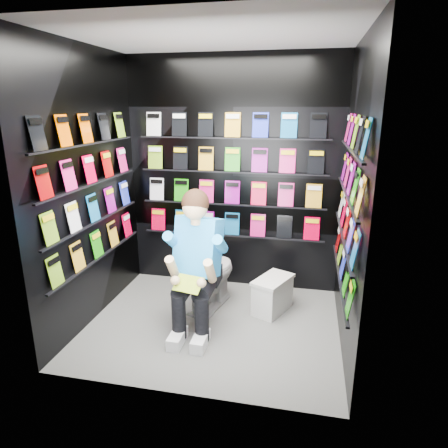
# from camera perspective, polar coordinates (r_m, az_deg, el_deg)

# --- Properties ---
(floor) EXTENTS (2.40, 2.40, 0.00)m
(floor) POSITION_cam_1_polar(r_m,az_deg,el_deg) (4.03, -1.59, -14.18)
(floor) COLOR #5E5E5B
(floor) RESTS_ON ground
(ceiling) EXTENTS (2.40, 2.40, 0.00)m
(ceiling) POSITION_cam_1_polar(r_m,az_deg,el_deg) (3.50, -1.96, 25.45)
(ceiling) COLOR white
(ceiling) RESTS_ON floor
(wall_back) EXTENTS (2.40, 0.04, 2.60)m
(wall_back) POSITION_cam_1_polar(r_m,az_deg,el_deg) (4.50, 1.27, 6.87)
(wall_back) COLOR black
(wall_back) RESTS_ON floor
(wall_front) EXTENTS (2.40, 0.04, 2.60)m
(wall_front) POSITION_cam_1_polar(r_m,az_deg,el_deg) (2.61, -6.95, -0.43)
(wall_front) COLOR black
(wall_front) RESTS_ON floor
(wall_left) EXTENTS (0.04, 2.00, 2.60)m
(wall_left) POSITION_cam_1_polar(r_m,az_deg,el_deg) (4.00, -18.78, 4.74)
(wall_left) COLOR black
(wall_left) RESTS_ON floor
(wall_right) EXTENTS (0.04, 2.00, 2.60)m
(wall_right) POSITION_cam_1_polar(r_m,az_deg,el_deg) (3.47, 17.93, 3.11)
(wall_right) COLOR black
(wall_right) RESTS_ON floor
(comics_back) EXTENTS (2.10, 0.06, 1.37)m
(comics_back) POSITION_cam_1_polar(r_m,az_deg,el_deg) (4.47, 1.20, 6.87)
(comics_back) COLOR red
(comics_back) RESTS_ON wall_back
(comics_left) EXTENTS (0.06, 1.70, 1.37)m
(comics_left) POSITION_cam_1_polar(r_m,az_deg,el_deg) (3.98, -18.41, 4.81)
(comics_left) COLOR red
(comics_left) RESTS_ON wall_left
(comics_right) EXTENTS (0.06, 1.70, 1.37)m
(comics_right) POSITION_cam_1_polar(r_m,az_deg,el_deg) (3.46, 17.44, 3.23)
(comics_right) COLOR red
(comics_right) RESTS_ON wall_right
(toilet) EXTENTS (0.57, 0.82, 0.73)m
(toilet) POSITION_cam_1_polar(r_m,az_deg,el_deg) (4.22, -2.14, -7.05)
(toilet) COLOR white
(toilet) RESTS_ON floor
(longbox) EXTENTS (0.41, 0.51, 0.34)m
(longbox) POSITION_cam_1_polar(r_m,az_deg,el_deg) (4.22, 6.93, -10.18)
(longbox) COLOR silver
(longbox) RESTS_ON floor
(longbox_lid) EXTENTS (0.44, 0.54, 0.03)m
(longbox_lid) POSITION_cam_1_polar(r_m,az_deg,el_deg) (4.14, 7.02, -7.90)
(longbox_lid) COLOR silver
(longbox_lid) RESTS_ON longbox
(reader) EXTENTS (0.72, 0.91, 1.50)m
(reader) POSITION_cam_1_polar(r_m,az_deg,el_deg) (3.72, -3.63, -3.32)
(reader) COLOR #2D87CD
(reader) RESTS_ON toilet
(held_comic) EXTENTS (0.28, 0.20, 0.11)m
(held_comic) POSITION_cam_1_polar(r_m,az_deg,el_deg) (3.50, -5.11, -8.53)
(held_comic) COLOR green
(held_comic) RESTS_ON reader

